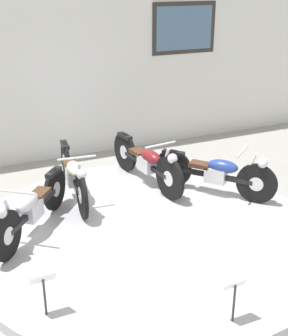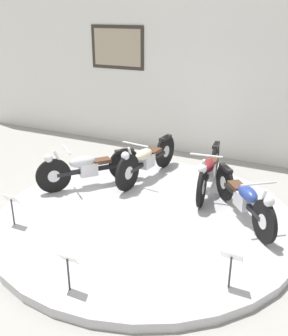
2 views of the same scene
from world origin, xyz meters
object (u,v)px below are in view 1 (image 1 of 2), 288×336
object	(u,v)px
info_placard_front_left	(44,284)
info_placard_front_centre	(235,290)
motorcycle_maroon	(147,161)
motorcycle_blue	(216,172)
motorcycle_cream	(73,174)
motorcycle_silver	(31,207)

from	to	relation	value
info_placard_front_left	info_placard_front_centre	xyz separation A→B (m)	(1.65, -0.86, 0.00)
motorcycle_maroon	info_placard_front_centre	bearing A→B (deg)	-100.43
motorcycle_blue	motorcycle_cream	bearing A→B (deg)	158.86
info_placard_front_centre	motorcycle_cream	bearing A→B (deg)	100.42
motorcycle_silver	info_placard_front_left	bearing A→B (deg)	-98.00
motorcycle_silver	info_placard_front_centre	size ratio (longest dim) A/B	3.05
motorcycle_cream	motorcycle_maroon	bearing A→B (deg)	0.01
motorcycle_cream	info_placard_front_centre	size ratio (longest dim) A/B	3.95
motorcycle_maroon	motorcycle_blue	world-z (taller)	motorcycle_maroon
motorcycle_blue	info_placard_front_left	world-z (taller)	motorcycle_blue
motorcycle_cream	motorcycle_maroon	xyz separation A→B (m)	(1.22, 0.00, 0.00)
motorcycle_cream	info_placard_front_left	distance (m)	2.68
motorcycle_maroon	motorcycle_blue	bearing A→B (deg)	-44.30
motorcycle_silver	motorcycle_cream	bearing A→B (deg)	44.24
motorcycle_maroon	info_placard_front_centre	distance (m)	3.38
motorcycle_silver	info_placard_front_centre	distance (m)	2.91
motorcycle_maroon	info_placard_front_centre	size ratio (longest dim) A/B	3.94
motorcycle_blue	info_placard_front_centre	bearing A→B (deg)	-119.13
motorcycle_silver	motorcycle_blue	bearing A→B (deg)	-0.01
motorcycle_cream	info_placard_front_centre	bearing A→B (deg)	-79.58
motorcycle_silver	motorcycle_maroon	xyz separation A→B (m)	(2.03, 0.78, 0.02)
motorcycle_maroon	info_placard_front_left	distance (m)	3.35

